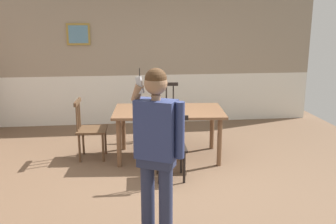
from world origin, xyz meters
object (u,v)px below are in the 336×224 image
chair_near_window (167,114)px  person_figure (157,142)px  chair_by_doorway (90,129)px  dining_table (169,116)px  chair_at_table_head (171,147)px

chair_near_window → person_figure: bearing=84.5°
chair_near_window → chair_by_doorway: bearing=33.5°
chair_by_doorway → person_figure: 2.49m
dining_table → chair_at_table_head: (-0.08, -0.87, -0.22)m
dining_table → chair_near_window: (0.08, 0.87, -0.20)m
chair_at_table_head → dining_table: bearing=86.8°
dining_table → person_figure: size_ratio=1.04×
chair_at_table_head → person_figure: bearing=-101.4°
dining_table → chair_at_table_head: chair_at_table_head is taller
dining_table → chair_by_doorway: chair_by_doorway is taller
chair_near_window → chair_at_table_head: chair_near_window is taller
chair_by_doorway → person_figure: bearing=23.9°
chair_near_window → chair_at_table_head: bearing=88.0°
chair_near_window → chair_by_doorway: (-1.30, -0.76, -0.01)m
chair_at_table_head → person_figure: size_ratio=0.55×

